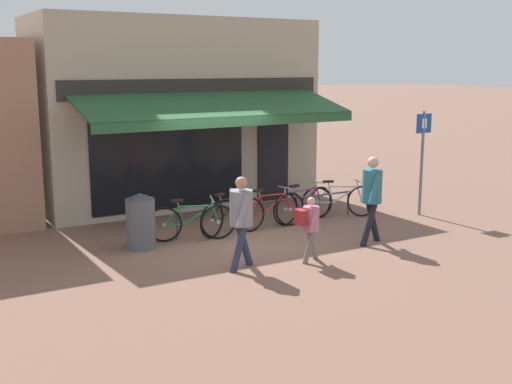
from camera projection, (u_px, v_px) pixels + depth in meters
name	position (u px, v px, depth m)	size (l,w,h in m)	color
ground_plane	(241.00, 240.00, 12.96)	(160.00, 160.00, 0.00)	brown
shop_front	(174.00, 112.00, 16.34)	(6.87, 4.85, 4.59)	tan
bike_rack_rail	(269.00, 204.00, 13.96)	(4.46, 0.04, 0.57)	#47494F
bicycle_green	(191.00, 222.00, 12.80)	(1.73, 0.73, 0.87)	black
bicycle_black	(227.00, 214.00, 13.42)	(1.63, 0.79, 0.88)	black
bicycle_red	(270.00, 211.00, 13.76)	(1.77, 0.52, 0.89)	black
bicycle_purple	(303.00, 204.00, 14.38)	(1.82, 0.56, 0.87)	black
bicycle_silver	(339.00, 201.00, 14.81)	(1.70, 0.79, 0.88)	black
pedestrian_adult	(241.00, 213.00, 10.94)	(0.58, 0.66, 1.63)	#282D47
pedestrian_child	(309.00, 222.00, 11.39)	(0.51, 0.46, 1.19)	slate
pedestrian_second_adult	(372.00, 191.00, 12.48)	(0.63, 0.57, 1.75)	black
litter_bin	(141.00, 221.00, 12.26)	(0.57, 0.57, 1.08)	#515459
parking_sign	(422.00, 152.00, 14.82)	(0.44, 0.07, 2.43)	slate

